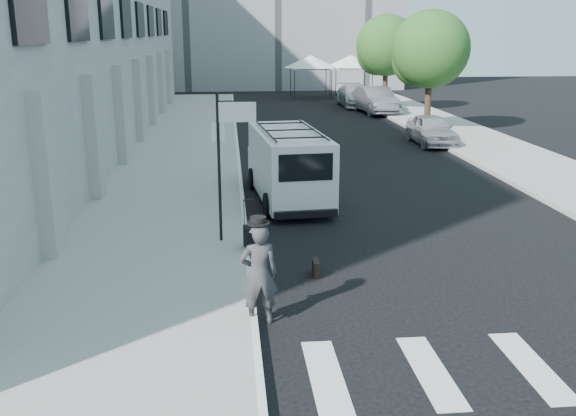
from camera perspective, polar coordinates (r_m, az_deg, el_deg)
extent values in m
plane|color=black|center=(12.72, 5.85, -7.67)|extent=(120.00, 120.00, 0.00)
cube|color=gray|center=(27.97, -9.16, 5.16)|extent=(4.50, 48.00, 0.15)
cube|color=gray|center=(33.81, 14.46, 6.64)|extent=(4.00, 56.00, 0.15)
cube|color=gray|center=(30.87, -23.53, 16.14)|extent=(10.00, 44.00, 12.00)
cylinder|color=black|center=(14.99, -6.14, 3.51)|extent=(0.07, 0.07, 3.50)
cube|color=white|center=(14.86, -6.23, 6.74)|extent=(0.30, 0.03, 0.42)
cube|color=white|center=(14.78, -4.52, 8.49)|extent=(0.85, 0.06, 0.45)
cylinder|color=black|center=(33.20, 12.31, 8.92)|extent=(0.32, 0.32, 2.80)
sphere|color=#184C1D|center=(33.02, 12.59, 13.63)|extent=(3.80, 3.80, 3.80)
sphere|color=#184C1D|center=(33.49, 11.55, 12.73)|extent=(2.66, 2.66, 2.66)
cylinder|color=black|center=(41.83, 8.61, 10.38)|extent=(0.32, 0.32, 2.80)
sphere|color=#184C1D|center=(41.68, 8.76, 14.12)|extent=(3.80, 3.80, 3.80)
sphere|color=#184C1D|center=(42.19, 7.99, 13.39)|extent=(2.66, 2.66, 2.66)
cylinder|color=black|center=(48.48, 0.57, 10.87)|extent=(0.06, 0.06, 2.20)
cylinder|color=black|center=(48.84, 3.90, 10.87)|extent=(0.06, 0.06, 2.20)
cylinder|color=black|center=(51.26, 0.24, 11.12)|extent=(0.06, 0.06, 2.20)
cylinder|color=black|center=(51.60, 3.40, 11.12)|extent=(0.06, 0.06, 2.20)
cube|color=white|center=(49.95, 2.04, 12.32)|extent=(3.00, 3.00, 0.12)
cone|color=white|center=(49.92, 2.04, 12.89)|extent=(4.00, 4.00, 0.90)
cylinder|color=black|center=(49.40, 4.27, 10.92)|extent=(0.06, 0.06, 2.20)
cylinder|color=black|center=(49.94, 7.50, 10.88)|extent=(0.06, 0.06, 2.20)
cylinder|color=black|center=(52.16, 3.76, 11.16)|extent=(0.06, 0.06, 2.20)
cylinder|color=black|center=(52.67, 6.82, 11.13)|extent=(0.06, 0.06, 2.20)
cube|color=white|center=(50.95, 5.62, 12.32)|extent=(3.00, 3.00, 0.12)
cone|color=white|center=(50.92, 5.64, 12.88)|extent=(4.00, 4.00, 0.90)
imported|color=#333336|center=(11.16, -2.61, -5.90)|extent=(0.72, 0.52, 1.83)
cube|color=black|center=(13.56, 2.47, -5.34)|extent=(0.14, 0.44, 0.34)
cube|color=black|center=(14.78, -3.28, -2.90)|extent=(0.37, 0.50, 0.66)
cylinder|color=black|center=(14.77, -3.93, -0.45)|extent=(0.02, 0.02, 0.62)
cylinder|color=black|center=(14.82, -3.07, -0.38)|extent=(0.02, 0.02, 0.62)
cube|color=black|center=(14.72, -3.52, 0.73)|extent=(0.25, 0.08, 0.03)
cube|color=silver|center=(19.20, 0.08, 3.96)|extent=(2.23, 5.03, 1.90)
cube|color=silver|center=(21.88, -1.19, 4.12)|extent=(1.79, 0.96, 1.00)
cube|color=black|center=(16.79, 1.58, 3.63)|extent=(1.45, 0.20, 0.72)
cylinder|color=black|center=(20.91, -3.10, 2.63)|extent=(0.31, 0.71, 0.69)
cylinder|color=black|center=(21.19, 1.53, 2.82)|extent=(0.31, 0.71, 0.69)
cylinder|color=black|center=(17.68, -1.71, 0.26)|extent=(0.31, 0.71, 0.69)
cylinder|color=black|center=(18.01, 3.71, 0.51)|extent=(0.31, 0.71, 0.69)
imported|color=#97999E|center=(29.91, 12.65, 6.83)|extent=(1.64, 4.02, 1.36)
imported|color=#55565C|center=(40.76, 7.79, 9.47)|extent=(2.17, 5.13, 1.65)
imported|color=#9FA0A6|center=(44.39, 5.98, 9.90)|extent=(2.16, 5.14, 1.48)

